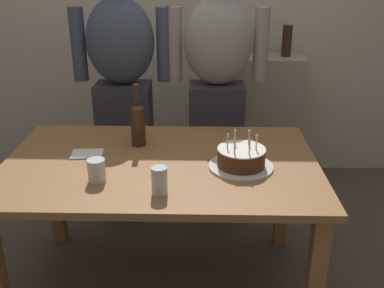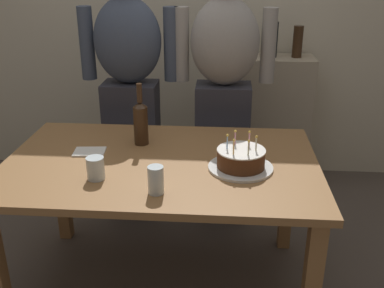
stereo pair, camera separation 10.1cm
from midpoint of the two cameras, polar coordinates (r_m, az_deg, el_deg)
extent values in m
plane|color=#564C44|center=(2.55, -4.75, -17.47)|extent=(10.00, 10.00, 0.00)
cube|color=beige|center=(3.51, -2.82, 17.05)|extent=(5.20, 0.10, 2.60)
cube|color=olive|center=(2.16, -5.36, -2.60)|extent=(1.50, 0.96, 0.03)
cube|color=olive|center=(2.04, 13.91, -17.17)|extent=(0.07, 0.07, 0.70)
cube|color=olive|center=(2.83, -18.01, -5.60)|extent=(0.07, 0.07, 0.70)
cube|color=olive|center=(2.71, 10.43, -6.11)|extent=(0.07, 0.07, 0.70)
cylinder|color=white|center=(2.08, 4.86, -2.87)|extent=(0.30, 0.30, 0.01)
cylinder|color=#512D19|center=(2.06, 4.90, -1.74)|extent=(0.22, 0.22, 0.08)
cylinder|color=silver|center=(2.04, 4.93, -0.67)|extent=(0.22, 0.22, 0.01)
cylinder|color=pink|center=(2.08, 4.10, 0.80)|extent=(0.01, 0.01, 0.06)
sphere|color=#F9C64C|center=(2.07, 4.12, 1.74)|extent=(0.01, 0.01, 0.01)
cylinder|color=#93B7DB|center=(2.03, 3.13, 0.24)|extent=(0.01, 0.01, 0.06)
sphere|color=#F9C64C|center=(2.02, 3.16, 1.21)|extent=(0.01, 0.01, 0.01)
cylinder|color=#EAB266|center=(1.98, 4.00, -0.41)|extent=(0.01, 0.01, 0.06)
sphere|color=#F9C64C|center=(1.97, 4.03, 0.58)|extent=(0.01, 0.01, 0.01)
cylinder|color=beige|center=(1.98, 5.88, -0.47)|extent=(0.01, 0.01, 0.06)
sphere|color=#F9C64C|center=(1.97, 5.92, 0.51)|extent=(0.01, 0.01, 0.01)
cylinder|color=beige|center=(2.03, 6.80, 0.11)|extent=(0.01, 0.01, 0.06)
sphere|color=#F9C64C|center=(2.02, 6.84, 1.08)|extent=(0.01, 0.01, 0.01)
cylinder|color=pink|center=(2.08, 5.88, 0.73)|extent=(0.01, 0.01, 0.06)
sphere|color=#F9C64C|center=(2.07, 5.92, 1.68)|extent=(0.01, 0.01, 0.01)
cylinder|color=silver|center=(1.99, -13.49, -3.31)|extent=(0.08, 0.08, 0.10)
cylinder|color=silver|center=(1.83, -5.75, -4.70)|extent=(0.07, 0.07, 0.12)
cylinder|color=#382314|center=(2.31, -8.12, 2.20)|extent=(0.07, 0.07, 0.20)
cone|color=#382314|center=(2.28, -8.27, 4.87)|extent=(0.07, 0.07, 0.03)
cylinder|color=#382314|center=(2.26, -8.36, 6.34)|extent=(0.03, 0.03, 0.10)
cube|color=white|center=(2.28, -14.44, -1.24)|extent=(0.16, 0.13, 0.01)
cube|color=#33333D|center=(2.98, -9.27, -0.99)|extent=(0.34, 0.23, 0.92)
ellipsoid|color=#424C60|center=(2.78, -10.21, 12.76)|extent=(0.41, 0.27, 0.52)
cylinder|color=#424C60|center=(2.77, -4.65, 12.47)|extent=(0.09, 0.09, 0.44)
cylinder|color=#424C60|center=(2.87, -15.27, 12.12)|extent=(0.09, 0.09, 0.44)
cube|color=#33333D|center=(2.93, 2.04, -1.11)|extent=(0.34, 0.23, 0.92)
ellipsoid|color=#9E9993|center=(2.72, 2.25, 12.90)|extent=(0.41, 0.27, 0.52)
cylinder|color=#9E9993|center=(2.77, 7.74, 12.35)|extent=(0.09, 0.09, 0.44)
cylinder|color=#9E9993|center=(2.77, -3.29, 12.48)|extent=(0.09, 0.09, 0.44)
cube|color=tan|center=(3.49, 7.53, 3.13)|extent=(0.62, 0.30, 0.98)
cylinder|color=#382314|center=(3.32, 4.96, 13.06)|extent=(0.08, 0.08, 0.23)
cylinder|color=black|center=(3.33, 8.07, 13.10)|extent=(0.07, 0.07, 0.25)
cylinder|color=#382314|center=(3.36, 11.13, 12.76)|extent=(0.07, 0.07, 0.22)
camera|label=1|loc=(0.05, -91.39, -0.58)|focal=41.89mm
camera|label=2|loc=(0.05, 88.61, 0.58)|focal=41.89mm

